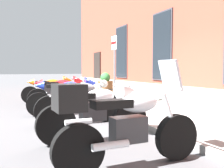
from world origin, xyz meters
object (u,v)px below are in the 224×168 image
object	(u,v)px
motorcycle_blue_sport	(69,94)
motorcycle_white_sport	(99,108)
motorcycle_orange_sport	(52,88)
motorcycle_red_sport	(62,90)
motorcycle_silver_touring	(124,124)
parking_sign	(114,59)
motorcycle_grey_naked	(81,102)
barrel_planter	(105,87)

from	to	relation	value
motorcycle_blue_sport	motorcycle_white_sport	bearing A→B (deg)	-2.83
motorcycle_orange_sport	motorcycle_red_sport	size ratio (longest dim) A/B	1.03
motorcycle_blue_sport	motorcycle_silver_touring	world-z (taller)	motorcycle_silver_touring
motorcycle_red_sport	parking_sign	xyz separation A→B (m)	(0.40, 1.67, 1.02)
motorcycle_orange_sport	motorcycle_white_sport	world-z (taller)	motorcycle_white_sport
motorcycle_grey_naked	parking_sign	world-z (taller)	parking_sign
motorcycle_blue_sport	motorcycle_grey_naked	size ratio (longest dim) A/B	1.04
motorcycle_orange_sport	motorcycle_red_sport	world-z (taller)	motorcycle_red_sport
motorcycle_grey_naked	barrel_planter	size ratio (longest dim) A/B	2.04
motorcycle_orange_sport	parking_sign	distance (m)	2.75
motorcycle_grey_naked	motorcycle_white_sport	xyz separation A→B (m)	(1.44, -0.08, 0.07)
motorcycle_blue_sport	barrel_planter	bearing A→B (deg)	141.61
motorcycle_grey_naked	motorcycle_white_sport	bearing A→B (deg)	-3.21
motorcycle_white_sport	motorcycle_grey_naked	bearing A→B (deg)	176.79
motorcycle_blue_sport	motorcycle_silver_touring	size ratio (longest dim) A/B	1.04
motorcycle_silver_touring	parking_sign	world-z (taller)	parking_sign
motorcycle_grey_naked	motorcycle_white_sport	size ratio (longest dim) A/B	0.99
motorcycle_grey_naked	barrel_planter	distance (m)	4.52
motorcycle_white_sport	barrel_planter	xyz separation A→B (m)	(-5.39, 2.26, -0.01)
motorcycle_silver_touring	parking_sign	bearing A→B (deg)	157.50
parking_sign	barrel_planter	xyz separation A→B (m)	(-1.77, 0.38, -1.04)
motorcycle_blue_sport	motorcycle_white_sport	size ratio (longest dim) A/B	1.03
motorcycle_red_sport	barrel_planter	xyz separation A→B (m)	(-1.37, 2.06, -0.01)
motorcycle_orange_sport	barrel_planter	world-z (taller)	barrel_planter
motorcycle_orange_sport	parking_sign	bearing A→B (deg)	42.29
motorcycle_grey_naked	motorcycle_silver_touring	bearing A→B (deg)	-5.43
motorcycle_orange_sport	motorcycle_red_sport	distance (m)	1.48
motorcycle_blue_sport	parking_sign	distance (m)	2.22
motorcycle_red_sport	motorcycle_grey_naked	bearing A→B (deg)	-2.84
motorcycle_red_sport	parking_sign	bearing A→B (deg)	76.46
motorcycle_blue_sport	barrel_planter	world-z (taller)	barrel_planter
motorcycle_grey_naked	parking_sign	bearing A→B (deg)	140.46
motorcycle_orange_sport	motorcycle_white_sport	bearing A→B (deg)	-1.75
motorcycle_blue_sport	motorcycle_white_sport	world-z (taller)	motorcycle_blue_sport
motorcycle_red_sport	parking_sign	distance (m)	2.00
motorcycle_grey_naked	motorcycle_silver_touring	size ratio (longest dim) A/B	1.00
motorcycle_red_sport	motorcycle_silver_touring	bearing A→B (deg)	-4.19
motorcycle_white_sport	motorcycle_silver_touring	xyz separation A→B (m)	(1.37, -0.19, 0.01)
motorcycle_red_sport	motorcycle_blue_sport	size ratio (longest dim) A/B	0.95
motorcycle_orange_sport	barrel_planter	distance (m)	2.10
motorcycle_silver_touring	motorcycle_red_sport	bearing A→B (deg)	175.81
motorcycle_blue_sport	motorcycle_white_sport	xyz separation A→B (m)	(2.70, -0.13, -0.00)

